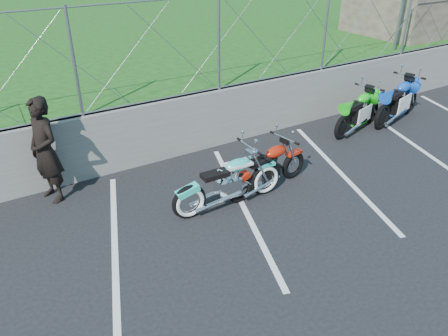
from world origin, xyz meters
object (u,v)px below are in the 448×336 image
naked_orange (269,169)px  sportbike_green (359,113)px  cruiser_turquoise (230,184)px  person_standing (45,151)px  sportbike_blue (398,103)px

naked_orange → sportbike_green: (3.56, 1.12, 0.03)m
cruiser_turquoise → sportbike_green: bearing=16.6°
sportbike_green → person_standing: bearing=160.3°
sportbike_blue → person_standing: person_standing is taller
naked_orange → sportbike_blue: 5.02m
sportbike_green → sportbike_blue: (1.34, -0.07, 0.04)m
person_standing → naked_orange: bearing=43.6°
cruiser_turquoise → sportbike_blue: size_ratio=1.02×
sportbike_blue → person_standing: size_ratio=1.10×
sportbike_green → person_standing: person_standing is taller
naked_orange → sportbike_green: sportbike_green is taller
cruiser_turquoise → sportbike_green: cruiser_turquoise is taller
person_standing → sportbike_green: bearing=64.9°
cruiser_turquoise → person_standing: size_ratio=1.13×
cruiser_turquoise → sportbike_blue: 5.94m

